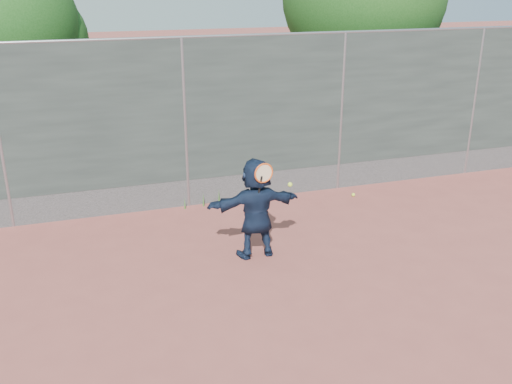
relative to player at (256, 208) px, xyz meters
name	(u,v)px	position (x,y,z in m)	size (l,w,h in m)	color
ground	(244,302)	(-0.56, -1.23, -0.76)	(80.00, 80.00, 0.00)	#9E4C42
player	(256,208)	(0.00, 0.00, 0.00)	(1.41, 0.45, 1.52)	#15213A
ball_ground	(353,195)	(2.52, 1.74, -0.73)	(0.07, 0.07, 0.07)	#CDF536
fence	(185,121)	(-0.56, 2.27, 0.82)	(20.00, 0.06, 3.03)	#38423D
swing_action	(266,175)	(0.09, -0.20, 0.56)	(0.59, 0.13, 0.51)	#E04D15
tree_left	(10,30)	(-3.41, 5.32, 2.18)	(3.15, 3.00, 4.53)	#382314
weed_clump	(206,199)	(-0.27, 2.15, -0.63)	(0.68, 0.07, 0.30)	#387226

